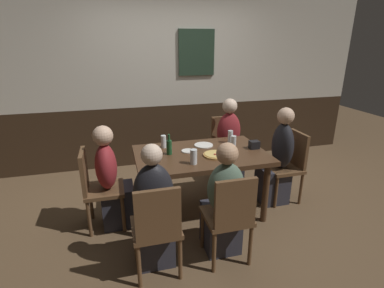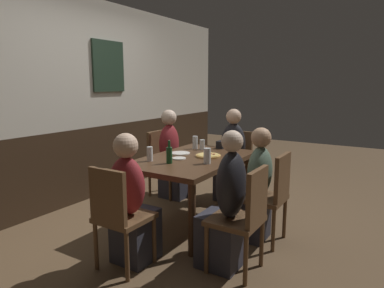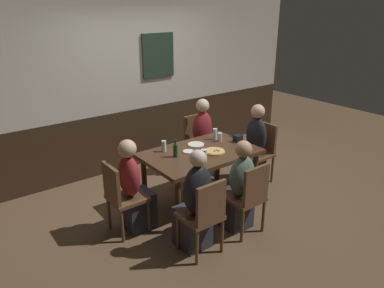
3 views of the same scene
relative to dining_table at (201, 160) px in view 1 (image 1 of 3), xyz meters
name	(u,v)px [view 1 (image 1 of 3)]	position (x,y,z in m)	size (l,w,h in m)	color
ground_plane	(200,210)	(0.00, 0.00, -0.65)	(12.00, 12.00, 0.00)	brown
wall_back	(171,83)	(0.00, 1.65, 0.65)	(6.40, 0.13, 2.60)	#332316
dining_table	(201,160)	(0.00, 0.00, 0.00)	(1.45, 0.92, 0.74)	#472D1C
chair_mid_near	(230,214)	(0.00, -0.88, -0.16)	(0.40, 0.40, 0.88)	brown
chair_head_west	(96,185)	(-1.14, 0.00, -0.16)	(0.40, 0.40, 0.88)	brown
chair_left_near	(157,226)	(-0.64, -0.88, -0.16)	(0.40, 0.40, 0.88)	brown
chair_head_east	(289,163)	(1.14, 0.00, -0.16)	(0.40, 0.40, 0.88)	brown
chair_right_far	(225,143)	(0.64, 0.88, -0.16)	(0.40, 0.40, 0.88)	brown
person_mid_near	(223,207)	(0.00, -0.71, -0.18)	(0.34, 0.37, 1.12)	#2D2D38
person_head_west	(113,185)	(-0.98, 0.00, -0.17)	(0.37, 0.34, 1.13)	#2D2D38
person_left_near	(154,216)	(-0.64, -0.72, -0.17)	(0.34, 0.37, 1.16)	#2D2D38
person_head_east	(277,163)	(0.98, 0.00, -0.15)	(0.37, 0.34, 1.20)	#2D2D38
person_right_far	(229,147)	(0.64, 0.72, -0.15)	(0.34, 0.37, 1.18)	#2D2D38
pizza	(216,155)	(0.13, -0.12, 0.10)	(0.27, 0.27, 0.03)	tan
pint_glass_pale	(194,158)	(-0.16, -0.27, 0.15)	(0.07, 0.07, 0.15)	silver
tumbler_water	(164,142)	(-0.37, 0.28, 0.15)	(0.06, 0.06, 0.15)	silver
pint_glass_amber	(234,141)	(0.45, 0.14, 0.14)	(0.06, 0.06, 0.12)	silver
highball_clear	(230,137)	(0.44, 0.24, 0.16)	(0.06, 0.06, 0.16)	silver
beer_bottle_green	(169,147)	(-0.35, 0.05, 0.18)	(0.06, 0.06, 0.23)	#194723
plate_white_large	(204,145)	(0.10, 0.22, 0.09)	(0.22, 0.22, 0.01)	white
plate_white_small	(188,151)	(-0.13, 0.08, 0.09)	(0.14, 0.14, 0.01)	white
condiment_caddy	(254,145)	(0.64, -0.02, 0.13)	(0.11, 0.09, 0.09)	black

